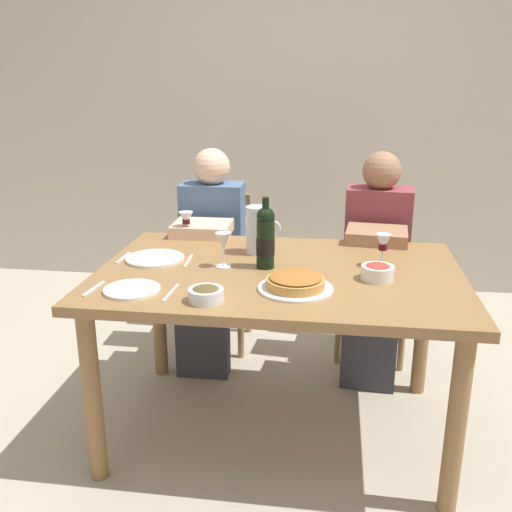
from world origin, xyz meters
name	(u,v)px	position (x,y,z in m)	size (l,w,h in m)	color
ground_plane	(277,428)	(0.00, 0.00, 0.00)	(8.00, 8.00, 0.00)	#B2A893
back_wall	(308,95)	(0.00, 1.96, 1.40)	(8.00, 0.10, 2.80)	beige
dining_table	(279,291)	(0.00, 0.00, 0.67)	(1.50, 1.00, 0.76)	olive
wine_bottle	(265,238)	(-0.06, 0.03, 0.89)	(0.08, 0.08, 0.30)	black
water_pitcher	(258,233)	(-0.12, 0.23, 0.86)	(0.16, 0.11, 0.22)	silver
baked_tart	(295,283)	(0.08, -0.21, 0.79)	(0.28, 0.28, 0.06)	white
salad_bowl	(378,271)	(0.39, -0.06, 0.79)	(0.13, 0.13, 0.07)	white
olive_bowl	(206,294)	(-0.23, -0.37, 0.79)	(0.13, 0.13, 0.06)	silver
wine_glass_left_diner	(223,243)	(-0.24, 0.01, 0.86)	(0.06, 0.06, 0.15)	silver
wine_glass_right_diner	(383,244)	(0.42, 0.11, 0.86)	(0.07, 0.07, 0.14)	silver
wine_glass_centre	(186,219)	(-0.50, 0.42, 0.86)	(0.07, 0.07, 0.13)	silver
dinner_plate_left_setting	(132,290)	(-0.52, -0.31, 0.77)	(0.21, 0.21, 0.01)	white
dinner_plate_right_setting	(155,258)	(-0.55, 0.06, 0.77)	(0.26, 0.26, 0.01)	silver
fork_left_setting	(94,288)	(-0.67, -0.31, 0.76)	(0.16, 0.01, 0.01)	silver
knife_left_setting	(171,293)	(-0.37, -0.31, 0.76)	(0.18, 0.01, 0.01)	silver
knife_right_setting	(188,261)	(-0.40, 0.06, 0.76)	(0.18, 0.01, 0.01)	silver
spoon_right_setting	(123,258)	(-0.70, 0.06, 0.76)	(0.16, 0.01, 0.01)	silver
chair_left	(218,259)	(-0.45, 0.90, 0.50)	(0.41, 0.41, 0.87)	#9E7A51
diner_left	(209,252)	(-0.45, 0.67, 0.62)	(0.34, 0.51, 1.16)	#4C6B93
chair_right	(375,267)	(0.46, 0.89, 0.50)	(0.43, 0.43, 0.87)	#9E7A51
diner_right	(376,259)	(0.44, 0.66, 0.62)	(0.37, 0.53, 1.16)	#8E3D42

